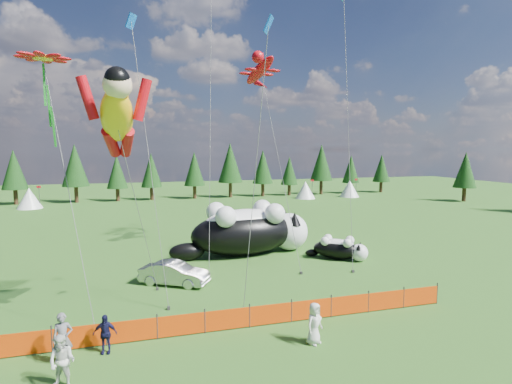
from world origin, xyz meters
TOP-DOWN VIEW (x-y plane):
  - ground at (0.00, 0.00)m, footprint 160.00×160.00m
  - safety_fence at (0.00, -3.00)m, footprint 22.06×0.06m
  - tree_line at (0.00, 45.00)m, footprint 90.00×4.00m
  - festival_tents at (11.00, 40.00)m, footprint 50.00×3.20m
  - cat_large at (4.34, 9.21)m, footprint 10.93×4.70m
  - cat_small at (10.19, 6.01)m, footprint 3.89×3.41m
  - car at (-1.76, 3.76)m, footprint 4.23×3.27m
  - spectator_a at (-6.42, -4.01)m, footprint 0.72×0.49m
  - spectator_b at (-6.16, -5.66)m, footprint 1.02×0.80m
  - spectator_c at (-4.99, -3.60)m, footprint 0.97×0.61m
  - spectator_e at (3.15, -5.16)m, footprint 1.00×0.90m
  - superhero_kite at (-4.41, -0.76)m, footprint 4.33×6.23m
  - gecko_kite at (5.75, 11.40)m, footprint 4.18×11.24m
  - flower_kite at (-8.09, 3.61)m, footprint 4.34×7.89m
  - diamond_kite_a at (-3.69, 4.08)m, footprint 1.88×4.79m
  - diamond_kite_b at (10.96, 7.50)m, footprint 1.97×5.52m
  - diamond_kite_c at (1.91, -2.60)m, footprint 1.41×1.25m
  - diamond_kite_d at (1.66, 9.73)m, footprint 1.80×5.45m

SIDE VIEW (x-z plane):
  - ground at x=0.00m, z-range 0.00..0.00m
  - safety_fence at x=0.00m, z-range -0.05..1.05m
  - car at x=-1.76m, z-range 0.00..1.34m
  - spectator_c at x=-4.99m, z-range 0.00..1.55m
  - cat_small at x=10.19m, z-range -0.04..1.62m
  - spectator_e at x=3.15m, z-range 0.00..1.71m
  - spectator_b at x=-6.16m, z-range 0.00..1.83m
  - spectator_a at x=-6.42m, z-range 0.00..1.93m
  - festival_tents at x=11.00m, z-range 0.00..2.80m
  - cat_large at x=4.34m, z-range -0.10..3.85m
  - tree_line at x=0.00m, z-range 0.00..8.00m
  - superhero_kite at x=-4.41m, z-range 3.43..15.25m
  - flower_kite at x=-8.09m, z-range 5.32..19.49m
  - diamond_kite_c at x=1.91m, z-range 5.63..19.60m
  - gecko_kite at x=5.75m, z-range 5.99..22.17m
  - diamond_kite_a at x=-3.69m, z-range 6.38..22.28m
  - diamond_kite_b at x=10.96m, z-range 7.73..27.69m
  - diamond_kite_d at x=1.66m, z-range 7.88..28.09m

